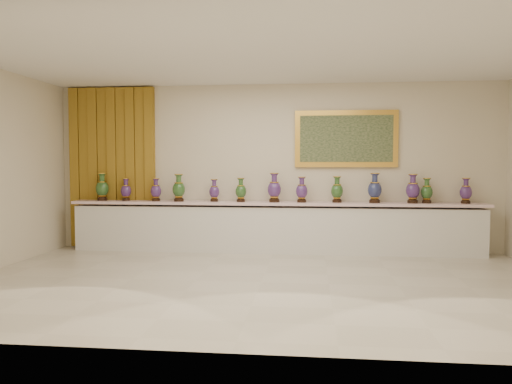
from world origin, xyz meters
The scene contains 17 objects.
ground centered at (0.00, 0.00, 0.00)m, with size 8.00×8.00×0.00m, color beige.
room centered at (-2.34, 2.44, 1.58)m, with size 8.00×8.00×8.00m.
counter centered at (0.00, 2.27, 0.44)m, with size 7.28×0.48×0.90m.
vase_0 centered at (-3.16, 2.26, 1.13)m, with size 0.26×0.26×0.50m.
vase_1 centered at (-2.72, 2.28, 1.08)m, with size 0.21×0.21×0.41m.
vase_2 centered at (-2.14, 2.24, 1.09)m, with size 0.21×0.21×0.41m.
vase_3 centered at (-1.71, 2.21, 1.12)m, with size 0.24×0.24×0.49m.
vase_4 centered at (-1.07, 2.25, 1.08)m, with size 0.22×0.22×0.40m.
vase_5 centered at (-0.58, 2.22, 1.09)m, with size 0.24×0.24×0.42m.
vase_6 centered at (0.01, 2.22, 1.13)m, with size 0.31×0.31×0.51m.
vase_7 centered at (0.49, 2.22, 1.10)m, with size 0.24×0.24×0.45m.
vase_8 centered at (1.10, 2.27, 1.10)m, with size 0.25×0.25×0.46m.
vase_9 centered at (1.74, 2.24, 1.13)m, with size 0.27×0.27×0.52m.
vase_10 centered at (2.39, 2.26, 1.12)m, with size 0.25×0.25×0.50m.
vase_11 centered at (2.62, 2.28, 1.09)m, with size 0.20×0.20×0.43m.
vase_12 centered at (3.27, 2.28, 1.09)m, with size 0.25×0.25×0.43m.
label_card centered at (-0.90, 2.13, 0.90)m, with size 0.10×0.06×0.00m, color white.
Camera 1 is at (0.64, -6.51, 1.58)m, focal length 35.00 mm.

